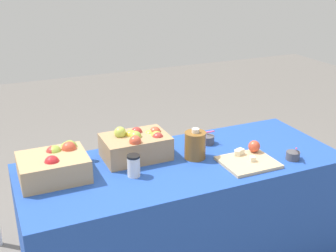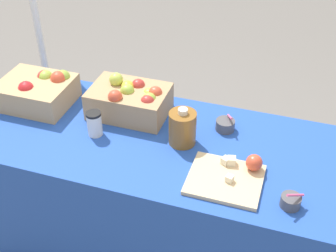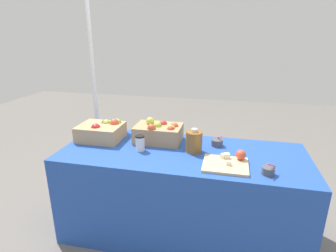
{
  "view_description": "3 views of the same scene",
  "coord_description": "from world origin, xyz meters",
  "px_view_note": "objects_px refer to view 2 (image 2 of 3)",
  "views": [
    {
      "loc": [
        -1.0,
        -2.05,
        1.86
      ],
      "look_at": [
        -0.07,
        0.05,
        0.96
      ],
      "focal_mm": 45.98,
      "sensor_mm": 36.0,
      "label": 1
    },
    {
      "loc": [
        0.53,
        -1.56,
        2.05
      ],
      "look_at": [
        0.0,
        0.06,
        0.78
      ],
      "focal_mm": 47.74,
      "sensor_mm": 36.0,
      "label": 2
    },
    {
      "loc": [
        0.33,
        -1.94,
        1.61
      ],
      "look_at": [
        -0.12,
        0.02,
        0.93
      ],
      "focal_mm": 29.42,
      "sensor_mm": 36.0,
      "label": 3
    }
  ],
  "objects_px": {
    "cutting_board_front": "(231,176)",
    "coffee_cup": "(94,124)",
    "apple_crate_middle": "(131,100)",
    "sample_bowl_near": "(291,201)",
    "sample_bowl_mid": "(225,125)",
    "apple_crate_left": "(39,90)",
    "cider_jug": "(182,128)",
    "tent_pole": "(34,9)"
  },
  "relations": [
    {
      "from": "sample_bowl_mid",
      "to": "apple_crate_middle",
      "type": "bearing_deg",
      "value": -178.54
    },
    {
      "from": "cutting_board_front",
      "to": "apple_crate_middle",
      "type": "bearing_deg",
      "value": 151.02
    },
    {
      "from": "sample_bowl_near",
      "to": "cutting_board_front",
      "type": "bearing_deg",
      "value": 162.65
    },
    {
      "from": "sample_bowl_mid",
      "to": "tent_pole",
      "type": "xyz_separation_m",
      "value": [
        -1.33,
        0.52,
        0.22
      ]
    },
    {
      "from": "cutting_board_front",
      "to": "tent_pole",
      "type": "height_order",
      "value": "tent_pole"
    },
    {
      "from": "apple_crate_middle",
      "to": "coffee_cup",
      "type": "height_order",
      "value": "apple_crate_middle"
    },
    {
      "from": "cutting_board_front",
      "to": "coffee_cup",
      "type": "xyz_separation_m",
      "value": [
        -0.68,
        0.11,
        0.04
      ]
    },
    {
      "from": "apple_crate_left",
      "to": "sample_bowl_mid",
      "type": "bearing_deg",
      "value": 3.91
    },
    {
      "from": "coffee_cup",
      "to": "tent_pole",
      "type": "distance_m",
      "value": 1.07
    },
    {
      "from": "apple_crate_middle",
      "to": "cider_jug",
      "type": "xyz_separation_m",
      "value": [
        0.32,
        -0.15,
        0.0
      ]
    },
    {
      "from": "sample_bowl_near",
      "to": "coffee_cup",
      "type": "height_order",
      "value": "coffee_cup"
    },
    {
      "from": "cutting_board_front",
      "to": "coffee_cup",
      "type": "bearing_deg",
      "value": 171.19
    },
    {
      "from": "cider_jug",
      "to": "coffee_cup",
      "type": "distance_m",
      "value": 0.42
    },
    {
      "from": "apple_crate_left",
      "to": "cutting_board_front",
      "type": "relative_size",
      "value": 1.17
    },
    {
      "from": "cutting_board_front",
      "to": "tent_pole",
      "type": "relative_size",
      "value": 0.16
    },
    {
      "from": "cutting_board_front",
      "to": "tent_pole",
      "type": "xyz_separation_m",
      "value": [
        -1.43,
        0.85,
        0.23
      ]
    },
    {
      "from": "apple_crate_middle",
      "to": "cutting_board_front",
      "type": "distance_m",
      "value": 0.67
    },
    {
      "from": "apple_crate_left",
      "to": "cider_jug",
      "type": "relative_size",
      "value": 1.93
    },
    {
      "from": "cutting_board_front",
      "to": "coffee_cup",
      "type": "distance_m",
      "value": 0.69
    },
    {
      "from": "cider_jug",
      "to": "coffee_cup",
      "type": "bearing_deg",
      "value": -170.28
    },
    {
      "from": "apple_crate_left",
      "to": "sample_bowl_mid",
      "type": "xyz_separation_m",
      "value": [
        0.98,
        0.07,
        -0.05
      ]
    },
    {
      "from": "apple_crate_middle",
      "to": "sample_bowl_mid",
      "type": "xyz_separation_m",
      "value": [
        0.49,
        0.01,
        -0.05
      ]
    },
    {
      "from": "sample_bowl_mid",
      "to": "cider_jug",
      "type": "bearing_deg",
      "value": -136.94
    },
    {
      "from": "apple_crate_left",
      "to": "sample_bowl_mid",
      "type": "height_order",
      "value": "apple_crate_left"
    },
    {
      "from": "apple_crate_middle",
      "to": "cider_jug",
      "type": "height_order",
      "value": "apple_crate_middle"
    },
    {
      "from": "sample_bowl_mid",
      "to": "coffee_cup",
      "type": "xyz_separation_m",
      "value": [
        -0.58,
        -0.23,
        0.03
      ]
    },
    {
      "from": "apple_crate_middle",
      "to": "coffee_cup",
      "type": "xyz_separation_m",
      "value": [
        -0.1,
        -0.22,
        -0.02
      ]
    },
    {
      "from": "apple_crate_middle",
      "to": "coffee_cup",
      "type": "bearing_deg",
      "value": -114.1
    },
    {
      "from": "apple_crate_middle",
      "to": "cutting_board_front",
      "type": "xyz_separation_m",
      "value": [
        0.58,
        -0.32,
        -0.06
      ]
    },
    {
      "from": "sample_bowl_near",
      "to": "cider_jug",
      "type": "relative_size",
      "value": 0.53
    },
    {
      "from": "tent_pole",
      "to": "sample_bowl_mid",
      "type": "bearing_deg",
      "value": -21.31
    },
    {
      "from": "cutting_board_front",
      "to": "sample_bowl_mid",
      "type": "bearing_deg",
      "value": 106.13
    },
    {
      "from": "sample_bowl_mid",
      "to": "coffee_cup",
      "type": "relative_size",
      "value": 0.78
    },
    {
      "from": "coffee_cup",
      "to": "sample_bowl_near",
      "type": "bearing_deg",
      "value": -11.2
    },
    {
      "from": "sample_bowl_mid",
      "to": "coffee_cup",
      "type": "height_order",
      "value": "coffee_cup"
    },
    {
      "from": "apple_crate_left",
      "to": "coffee_cup",
      "type": "relative_size",
      "value": 2.91
    },
    {
      "from": "cider_jug",
      "to": "sample_bowl_mid",
      "type": "bearing_deg",
      "value": 43.06
    },
    {
      "from": "tent_pole",
      "to": "apple_crate_middle",
      "type": "bearing_deg",
      "value": -32.16
    },
    {
      "from": "cider_jug",
      "to": "cutting_board_front",
      "type": "bearing_deg",
      "value": -33.4
    },
    {
      "from": "coffee_cup",
      "to": "apple_crate_left",
      "type": "bearing_deg",
      "value": 157.59
    },
    {
      "from": "apple_crate_left",
      "to": "cider_jug",
      "type": "distance_m",
      "value": 0.81
    },
    {
      "from": "apple_crate_middle",
      "to": "apple_crate_left",
      "type": "bearing_deg",
      "value": -173.68
    }
  ]
}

